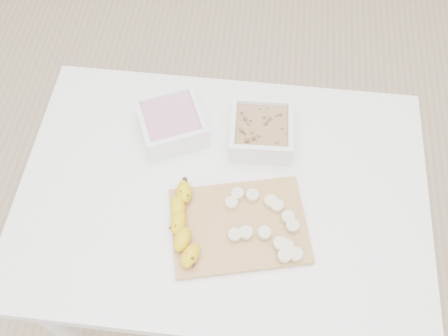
# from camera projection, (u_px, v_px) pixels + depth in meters

# --- Properties ---
(ground) EXTENTS (3.50, 3.50, 0.00)m
(ground) POSITION_uv_depth(u_px,v_px,m) (223.00, 283.00, 1.87)
(ground) COLOR #C6AD89
(ground) RESTS_ON ground
(table) EXTENTS (1.00, 0.70, 0.75)m
(table) POSITION_uv_depth(u_px,v_px,m) (223.00, 208.00, 1.30)
(table) COLOR white
(table) RESTS_ON ground
(bowl_yogurt) EXTENTS (0.21, 0.21, 0.07)m
(bowl_yogurt) POSITION_uv_depth(u_px,v_px,m) (172.00, 123.00, 1.28)
(bowl_yogurt) COLOR white
(bowl_yogurt) RESTS_ON table
(bowl_granola) EXTENTS (0.16, 0.16, 0.07)m
(bowl_granola) POSITION_uv_depth(u_px,v_px,m) (261.00, 131.00, 1.26)
(bowl_granola) COLOR white
(bowl_granola) RESTS_ON table
(cutting_board) EXTENTS (0.36, 0.29, 0.01)m
(cutting_board) POSITION_uv_depth(u_px,v_px,m) (239.00, 226.00, 1.16)
(cutting_board) COLOR tan
(cutting_board) RESTS_ON table
(banana) EXTENTS (0.06, 0.21, 0.04)m
(banana) POSITION_uv_depth(u_px,v_px,m) (184.00, 225.00, 1.14)
(banana) COLOR gold
(banana) RESTS_ON cutting_board
(banana_slices) EXTENTS (0.19, 0.17, 0.02)m
(banana_slices) POSITION_uv_depth(u_px,v_px,m) (267.00, 224.00, 1.15)
(banana_slices) COLOR beige
(banana_slices) RESTS_ON cutting_board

